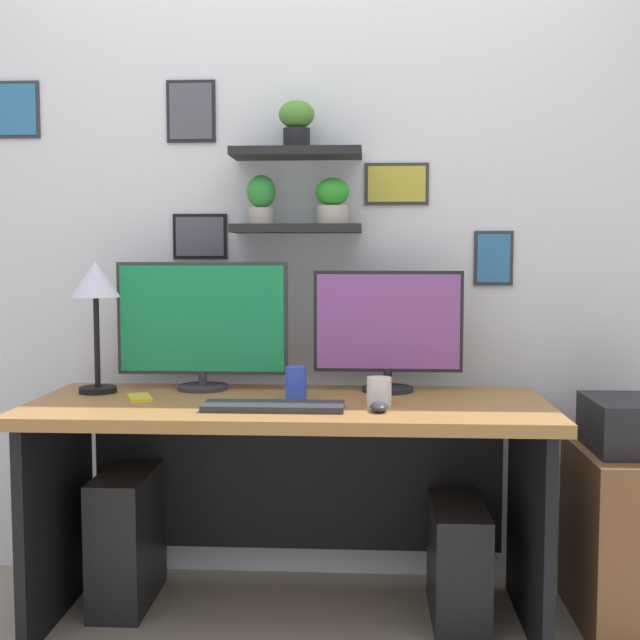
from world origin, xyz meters
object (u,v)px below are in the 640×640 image
object	(u,v)px
keyboard	(274,406)
cell_phone	(140,397)
coffee_mug	(379,391)
computer_tower_left	(127,537)
monitor_right	(388,328)
desk	(291,458)
desk_lamp	(96,291)
monitor_left	(202,324)
computer_tower_right	(458,562)
water_cup	(296,383)
computer_mouse	(379,407)

from	to	relation	value
keyboard	cell_phone	size ratio (longest dim) A/B	3.14
coffee_mug	computer_tower_left	distance (m)	1.06
coffee_mug	monitor_right	bearing A→B (deg)	82.78
keyboard	coffee_mug	bearing A→B (deg)	15.84
desk	desk_lamp	xyz separation A→B (m)	(-0.69, 0.07, 0.56)
desk_lamp	coffee_mug	bearing A→B (deg)	-10.60
monitor_left	monitor_right	distance (m)	0.66
computer_tower_left	computer_tower_right	world-z (taller)	computer_tower_left
monitor_left	coffee_mug	bearing A→B (deg)	-23.58
computer_tower_right	monitor_right	bearing A→B (deg)	144.63
desk	monitor_left	xyz separation A→B (m)	(-0.33, 0.16, 0.44)
monitor_left	desk_lamp	distance (m)	0.39
desk_lamp	monitor_right	bearing A→B (deg)	5.06
monitor_left	water_cup	bearing A→B (deg)	-27.30
coffee_mug	water_cup	world-z (taller)	water_cup
monitor_right	computer_mouse	size ratio (longest dim) A/B	5.84
cell_phone	desk_lamp	bearing A→B (deg)	124.63
keyboard	water_cup	xyz separation A→B (m)	(0.05, 0.19, 0.05)
computer_mouse	coffee_mug	distance (m)	0.11
cell_phone	coffee_mug	distance (m)	0.80
cell_phone	water_cup	distance (m)	0.53
monitor_right	keyboard	xyz separation A→B (m)	(-0.37, -0.37, -0.21)
coffee_mug	water_cup	size ratio (longest dim) A/B	0.82
monitor_right	keyboard	size ratio (longest dim) A/B	1.19
monitor_right	water_cup	xyz separation A→B (m)	(-0.31, -0.18, -0.17)
desk	water_cup	size ratio (longest dim) A/B	15.51
desk	cell_phone	xyz separation A→B (m)	(-0.50, -0.05, 0.21)
keyboard	desk_lamp	bearing A→B (deg)	156.93
computer_mouse	computer_tower_right	world-z (taller)	computer_mouse
desk_lamp	cell_phone	bearing A→B (deg)	-33.05
computer_tower_right	computer_tower_left	bearing A→B (deg)	176.83
desk	keyboard	world-z (taller)	keyboard
computer_tower_left	monitor_left	bearing A→B (deg)	22.14
monitor_left	water_cup	xyz separation A→B (m)	(0.35, -0.18, -0.18)
keyboard	coffee_mug	distance (m)	0.35
cell_phone	computer_tower_right	size ratio (longest dim) A/B	0.35
coffee_mug	desk_lamp	bearing A→B (deg)	169.40
water_cup	computer_tower_left	xyz separation A→B (m)	(-0.61, 0.08, -0.57)
cell_phone	coffee_mug	bearing A→B (deg)	-27.01
monitor_left	coffee_mug	size ratio (longest dim) A/B	6.80
keyboard	water_cup	bearing A→B (deg)	73.85
desk	cell_phone	size ratio (longest dim) A/B	12.18
keyboard	coffee_mug	xyz separation A→B (m)	(0.33, 0.09, 0.04)
computer_tower_right	water_cup	bearing A→B (deg)	-178.65
desk	monitor_left	size ratio (longest dim) A/B	2.79
coffee_mug	water_cup	bearing A→B (deg)	161.45
desk	computer_tower_left	xyz separation A→B (m)	(-0.59, 0.06, -0.31)
desk	computer_tower_right	world-z (taller)	desk
computer_tower_right	computer_mouse	bearing A→B (deg)	-141.74
monitor_left	water_cup	size ratio (longest dim) A/B	5.56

